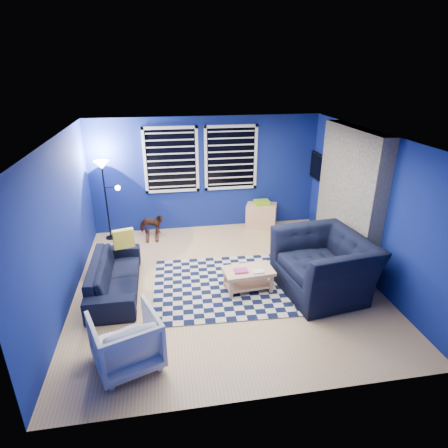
% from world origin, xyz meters
% --- Properties ---
extents(floor, '(5.00, 5.00, 0.00)m').
position_xyz_m(floor, '(0.00, 0.00, 0.00)').
color(floor, tan).
rests_on(floor, ground).
extents(ceiling, '(5.00, 5.00, 0.00)m').
position_xyz_m(ceiling, '(0.00, 0.00, 2.50)').
color(ceiling, white).
rests_on(ceiling, wall_back).
extents(wall_back, '(5.00, 0.00, 5.00)m').
position_xyz_m(wall_back, '(0.00, 2.50, 1.25)').
color(wall_back, navy).
rests_on(wall_back, floor).
extents(wall_left, '(0.00, 5.00, 5.00)m').
position_xyz_m(wall_left, '(-2.50, 0.00, 1.25)').
color(wall_left, navy).
rests_on(wall_left, floor).
extents(wall_right, '(0.00, 5.00, 5.00)m').
position_xyz_m(wall_right, '(2.50, 0.00, 1.25)').
color(wall_right, navy).
rests_on(wall_right, floor).
extents(fireplace, '(0.65, 2.00, 2.50)m').
position_xyz_m(fireplace, '(2.36, 0.50, 1.20)').
color(fireplace, gray).
rests_on(fireplace, floor).
extents(window_left, '(1.17, 0.06, 1.42)m').
position_xyz_m(window_left, '(-0.75, 2.46, 1.60)').
color(window_left, black).
rests_on(window_left, wall_back).
extents(window_right, '(1.17, 0.06, 1.42)m').
position_xyz_m(window_right, '(0.55, 2.46, 1.60)').
color(window_right, black).
rests_on(window_right, wall_back).
extents(tv, '(0.07, 1.00, 0.58)m').
position_xyz_m(tv, '(2.45, 2.00, 1.40)').
color(tv, black).
rests_on(tv, wall_right).
extents(rug, '(2.58, 2.10, 0.02)m').
position_xyz_m(rug, '(0.03, -0.11, 0.01)').
color(rug, black).
rests_on(rug, floor).
extents(sofa, '(1.90, 0.74, 0.55)m').
position_xyz_m(sofa, '(-1.83, 0.06, 0.28)').
color(sofa, black).
rests_on(sofa, floor).
extents(armchair_big, '(1.64, 1.48, 0.96)m').
position_xyz_m(armchair_big, '(1.55, -0.50, 0.48)').
color(armchair_big, black).
rests_on(armchair_big, floor).
extents(armchair_bent, '(0.99, 1.01, 0.72)m').
position_xyz_m(armchair_bent, '(-1.52, -1.69, 0.36)').
color(armchair_bent, gray).
rests_on(armchair_bent, floor).
extents(rocking_horse, '(0.34, 0.57, 0.45)m').
position_xyz_m(rocking_horse, '(-1.26, 2.10, 0.30)').
color(rocking_horse, '#482717').
rests_on(rocking_horse, floor).
extents(coffee_table, '(0.85, 0.53, 0.41)m').
position_xyz_m(coffee_table, '(0.34, -0.30, 0.28)').
color(coffee_table, '#E0AF7E').
rests_on(coffee_table, rug).
extents(cabinet, '(0.78, 0.65, 0.64)m').
position_xyz_m(cabinet, '(1.23, 2.25, 0.29)').
color(cabinet, '#E0AF7E').
rests_on(cabinet, floor).
extents(floor_lamp, '(0.46, 0.29, 1.70)m').
position_xyz_m(floor_lamp, '(-2.13, 2.19, 1.40)').
color(floor_lamp, black).
rests_on(floor_lamp, floor).
extents(throw_pillow, '(0.37, 0.19, 0.33)m').
position_xyz_m(throw_pillow, '(-1.68, 0.53, 0.72)').
color(throw_pillow, gold).
rests_on(throw_pillow, sofa).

